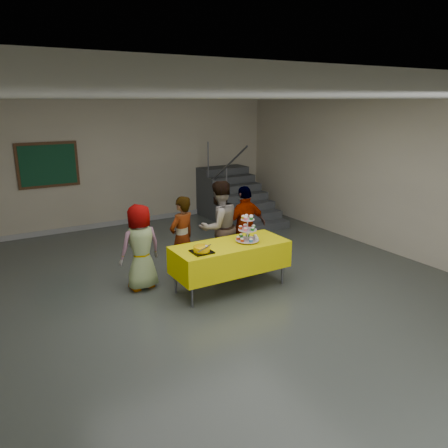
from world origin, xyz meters
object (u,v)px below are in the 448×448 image
object	(u,v)px
cupcake_stand	(247,231)
schoolchild_c	(219,227)
noticeboard	(48,165)
staircase	(234,199)
schoolchild_a	(141,247)
bake_table	(230,256)
schoolchild_b	(182,238)
bear_cake	(202,249)
schoolchild_d	(245,227)

from	to	relation	value
cupcake_stand	schoolchild_c	world-z (taller)	schoolchild_c
cupcake_stand	noticeboard	bearing A→B (deg)	115.07
staircase	schoolchild_a	bearing A→B (deg)	-140.25
bake_table	schoolchild_b	world-z (taller)	schoolchild_b
staircase	bear_cake	bearing A→B (deg)	-127.53
schoolchild_b	noticeboard	distance (m)	4.19
schoolchild_c	schoolchild_b	bearing A→B (deg)	-6.12
schoolchild_a	schoolchild_c	world-z (taller)	schoolchild_c
schoolchild_c	noticeboard	distance (m)	4.47
cupcake_stand	schoolchild_a	bearing A→B (deg)	152.38
schoolchild_a	bear_cake	bearing A→B (deg)	119.05
noticeboard	cupcake_stand	bearing A→B (deg)	-64.93
cupcake_stand	schoolchild_a	distance (m)	1.74
cupcake_stand	schoolchild_b	distance (m)	1.15
schoolchild_a	staircase	xyz separation A→B (m)	(3.66, 3.04, -0.22)
schoolchild_d	staircase	world-z (taller)	staircase
cupcake_stand	noticeboard	xyz separation A→B (m)	(-2.19, 4.68, 0.65)
schoolchild_c	noticeboard	xyz separation A→B (m)	(-2.13, 3.85, 0.78)
schoolchild_c	noticeboard	size ratio (longest dim) A/B	1.26
bake_table	schoolchild_d	world-z (taller)	schoolchild_d
bear_cake	schoolchild_b	xyz separation A→B (m)	(0.11, 0.91, -0.10)
bear_cake	schoolchild_d	world-z (taller)	schoolchild_d
schoolchild_c	schoolchild_d	world-z (taller)	schoolchild_c
bear_cake	schoolchild_a	xyz separation A→B (m)	(-0.65, 0.88, -0.12)
schoolchild_a	schoolchild_d	distance (m)	1.99
schoolchild_c	bear_cake	bearing A→B (deg)	41.95
schoolchild_a	schoolchild_d	bearing A→B (deg)	171.97
bake_table	noticeboard	xyz separation A→B (m)	(-1.89, 4.63, 1.04)
bake_table	schoolchild_d	size ratio (longest dim) A/B	1.25
schoolchild_b	schoolchild_d	bearing A→B (deg)	156.74
bear_cake	schoolchild_b	size ratio (longest dim) A/B	0.25
schoolchild_a	cupcake_stand	bearing A→B (deg)	145.16
bear_cake	schoolchild_b	distance (m)	0.92
noticeboard	bake_table	bearing A→B (deg)	-67.80
cupcake_stand	schoolchild_d	world-z (taller)	schoolchild_d
bake_table	noticeboard	distance (m)	5.11
schoolchild_b	schoolchild_d	world-z (taller)	schoolchild_d
schoolchild_d	schoolchild_b	bearing A→B (deg)	-4.54
schoolchild_a	noticeboard	world-z (taller)	noticeboard
schoolchild_c	staircase	bearing A→B (deg)	-131.75
schoolchild_d	noticeboard	bearing A→B (deg)	-57.59
bear_cake	noticeboard	distance (m)	5.00
bake_table	staircase	bearing A→B (deg)	57.39
cupcake_stand	bear_cake	bearing A→B (deg)	-174.58
schoolchild_c	staircase	distance (m)	3.74
schoolchild_a	schoolchild_c	bearing A→B (deg)	173.84
bear_cake	noticeboard	world-z (taller)	noticeboard
bear_cake	schoolchild_b	bearing A→B (deg)	83.42
staircase	noticeboard	size ratio (longest dim) A/B	1.85
schoolchild_a	schoolchild_b	size ratio (longest dim) A/B	0.97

